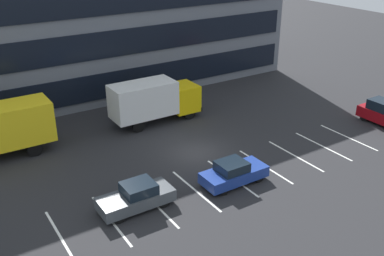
# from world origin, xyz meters

# --- Properties ---
(ground_plane) EXTENTS (120.00, 120.00, 0.00)m
(ground_plane) POSITION_xyz_m (0.00, 0.00, 0.00)
(ground_plane) COLOR #262628
(office_building) EXTENTS (37.35, 12.38, 14.40)m
(office_building) POSITION_xyz_m (0.00, 17.95, 7.20)
(office_building) COLOR slate
(office_building) RESTS_ON ground_plane
(lot_markings) EXTENTS (22.54, 5.40, 0.01)m
(lot_markings) POSITION_xyz_m (0.00, -4.20, 0.00)
(lot_markings) COLOR silver
(lot_markings) RESTS_ON ground_plane
(box_truck_yellow) EXTENTS (7.58, 2.51, 3.51)m
(box_truck_yellow) POSITION_xyz_m (0.11, 6.47, 1.98)
(box_truck_yellow) COLOR yellow
(box_truck_yellow) RESTS_ON ground_plane
(sedan_navy) EXTENTS (4.29, 1.80, 1.54)m
(sedan_navy) POSITION_xyz_m (-0.30, -4.73, 0.73)
(sedan_navy) COLOR navy
(sedan_navy) RESTS_ON ground_plane
(sedan_charcoal) EXTENTS (4.35, 1.82, 1.56)m
(sedan_charcoal) POSITION_xyz_m (-6.63, -3.90, 0.74)
(sedan_charcoal) COLOR #474C51
(sedan_charcoal) RESTS_ON ground_plane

